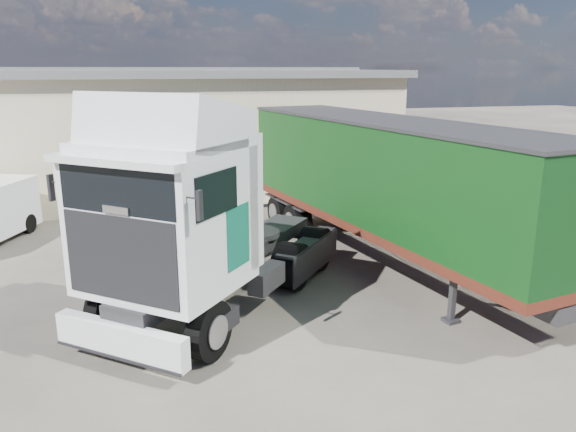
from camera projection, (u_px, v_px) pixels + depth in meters
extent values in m
plane|color=#282520|center=(240.00, 318.00, 12.48)|extent=(120.00, 120.00, 0.00)
cube|color=beige|center=(39.00, 134.00, 25.16)|extent=(30.00, 12.00, 5.00)
cube|color=#515356|center=(32.00, 74.00, 24.49)|extent=(30.60, 12.60, 0.30)
cube|color=#515356|center=(134.00, 168.00, 20.79)|extent=(4.00, 0.08, 3.60)
cube|color=#515356|center=(32.00, 69.00, 24.44)|extent=(30.60, 0.40, 0.15)
cube|color=maroon|center=(514.00, 183.00, 20.76)|extent=(0.35, 26.00, 2.50)
cylinder|color=black|center=(158.00, 319.00, 11.07)|extent=(2.85, 2.69, 1.18)
cylinder|color=black|center=(252.00, 260.00, 14.49)|extent=(2.89, 2.72, 1.18)
cylinder|color=black|center=(279.00, 243.00, 15.85)|extent=(2.89, 2.72, 1.18)
cube|color=#2D2D30|center=(227.00, 259.00, 13.31)|extent=(5.57, 6.22, 0.33)
cube|color=white|center=(121.00, 340.00, 10.14)|extent=(2.33, 2.07, 0.61)
cube|color=white|center=(164.00, 219.00, 10.92)|extent=(3.79, 3.76, 2.73)
cube|color=black|center=(121.00, 259.00, 9.90)|extent=(1.90, 1.65, 1.56)
cube|color=black|center=(116.00, 191.00, 9.61)|extent=(1.93, 1.68, 0.84)
cube|color=white|center=(166.00, 127.00, 10.66)|extent=(3.51, 3.44, 1.37)
cube|color=#0E624A|center=(124.00, 221.00, 11.96)|extent=(0.56, 0.64, 1.23)
cube|color=#0E624A|center=(238.00, 237.00, 10.81)|extent=(0.56, 0.64, 1.23)
cylinder|color=#2D2D30|center=(256.00, 233.00, 14.52)|extent=(1.73, 1.73, 0.13)
cube|color=#2D2D30|center=(452.00, 298.00, 12.13)|extent=(0.35, 0.35, 1.11)
cube|color=#2D2D30|center=(514.00, 285.00, 12.89)|extent=(0.35, 0.35, 1.11)
cylinder|color=black|center=(315.00, 212.00, 19.44)|extent=(2.73, 1.50, 1.07)
cube|color=#2D2D30|center=(385.00, 232.00, 15.77)|extent=(2.89, 12.10, 0.35)
cube|color=#5C2215|center=(385.00, 221.00, 15.69)|extent=(4.58, 12.40, 0.24)
cube|color=black|center=(387.00, 170.00, 15.32)|extent=(4.58, 12.40, 2.63)
cube|color=#2D2D30|center=(390.00, 121.00, 14.98)|extent=(4.65, 12.47, 0.08)
cylinder|color=black|center=(6.00, 223.00, 18.97)|extent=(1.98, 1.34, 0.64)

